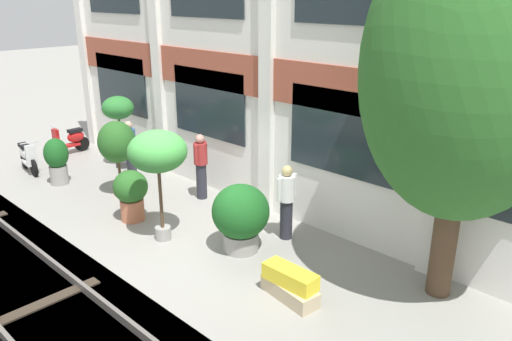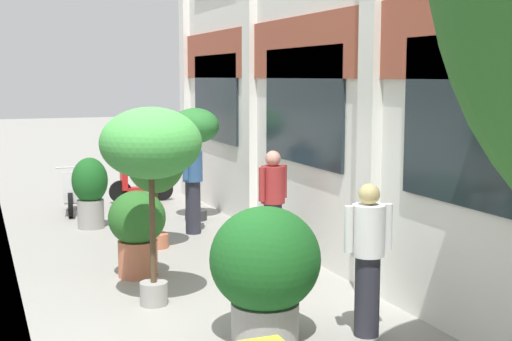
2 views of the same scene
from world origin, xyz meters
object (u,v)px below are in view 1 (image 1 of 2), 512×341
Objects in this scene: scooter_near_curb at (70,140)px; potted_plant_square_trough at (290,284)px; potted_plant_fluted_column at (131,192)px; broadleaf_tree at (468,76)px; potted_plant_tall_urn at (118,111)px; resident_watching_tracks at (130,148)px; potted_plant_low_pan at (158,154)px; scooter_second_parked at (27,157)px; potted_plant_glazed_jar at (241,215)px; potted_plant_terracotta_small at (117,144)px; resident_by_doorway at (287,200)px; resident_near_plants at (201,164)px; potted_plant_stone_basin at (57,159)px.

potted_plant_square_trough is at bearing 83.33° from scooter_near_curb.
broadleaf_tree is at bearing 17.74° from potted_plant_fluted_column.
broadleaf_tree is 5.46× the size of potted_plant_square_trough.
potted_plant_tall_urn is 1.40m from resident_watching_tracks.
potted_plant_low_pan is at bearing -176.57° from potted_plant_square_trough.
scooter_second_parked is at bearing -127.32° from potted_plant_tall_urn.
potted_plant_terracotta_small is at bearing -178.82° from potted_plant_glazed_jar.
resident_by_doorway is (3.07, 1.73, 0.19)m from potted_plant_fluted_column.
broadleaf_tree is 8.24m from potted_plant_terracotta_small.
resident_near_plants reaches higher than scooter_near_curb.
potted_plant_square_trough is 0.68× the size of resident_near_plants.
potted_plant_low_pan reaches higher than potted_plant_terracotta_small.
potted_plant_glazed_jar reaches higher than scooter_near_curb.
potted_plant_fluted_column is 0.93× the size of potted_plant_stone_basin.
resident_near_plants reaches higher than scooter_second_parked.
resident_by_doorway is (1.80, 1.82, -1.01)m from potted_plant_low_pan.
potted_plant_stone_basin is at bearing 7.69° from resident_near_plants.
potted_plant_tall_urn is at bearing -176.19° from resident_by_doorway.
potted_plant_low_pan is 6.39m from scooter_second_parked.
resident_by_doorway is at bearing 16.00° from potted_plant_stone_basin.
potted_plant_terracotta_small is 0.91× the size of potted_plant_tall_urn.
scooter_near_curb is at bearing -168.95° from potted_plant_tall_urn.
potted_plant_glazed_jar is at bearing 133.15° from resident_near_plants.
potted_plant_fluted_column is (-6.28, -2.01, -3.03)m from broadleaf_tree.
potted_plant_low_pan reaches higher than resident_watching_tracks.
potted_plant_low_pan is at bearing -151.87° from potted_plant_glazed_jar.
potted_plant_fluted_column is 0.85× the size of scooter_second_parked.
potted_plant_square_trough is at bearing -12.29° from potted_plant_tall_urn.
potted_plant_fluted_column is 2.86m from potted_plant_glazed_jar.
broadleaf_tree is 4.75m from potted_plant_glazed_jar.
potted_plant_fluted_column is at bearing -145.90° from resident_by_doorway.
potted_plant_stone_basin is at bearing -179.72° from potted_plant_low_pan.
potted_plant_low_pan reaches higher than potted_plant_glazed_jar.
broadleaf_tree reaches higher than potted_plant_tall_urn.
potted_plant_stone_basin is 0.60× the size of potted_plant_tall_urn.
resident_by_doorway reaches higher than potted_plant_glazed_jar.
potted_plant_tall_urn reaches higher than potted_plant_fluted_column.
potted_plant_square_trough is 0.70× the size of resident_by_doorway.
potted_plant_terracotta_small is 4.34m from scooter_near_curb.
potted_plant_square_trough is 0.82× the size of scooter_near_curb.
scooter_near_curb is 0.84× the size of resident_near_plants.
broadleaf_tree is at bearing 10.09° from potted_plant_terracotta_small.
broadleaf_tree is at bearing 47.94° from potted_plant_square_trough.
potted_plant_low_pan is 1.69× the size of potted_plant_glazed_jar.
scooter_near_curb and scooter_second_parked have the same top height.
potted_plant_low_pan is at bearing -157.27° from broadleaf_tree.
scooter_near_curb is at bearing -17.06° from resident_near_plants.
potted_plant_tall_urn is 1.28× the size of resident_watching_tracks.
broadleaf_tree is 12.40m from scooter_near_curb.
potted_plant_terracotta_small is at bearing 175.11° from potted_plant_square_trough.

